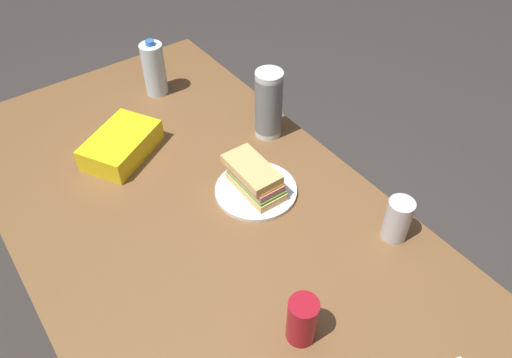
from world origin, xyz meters
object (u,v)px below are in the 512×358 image
(dining_table, at_px, (212,245))
(water_bottle_tall, at_px, (154,69))
(paper_plate, at_px, (256,190))
(soda_can_red, at_px, (302,320))
(sandwich, at_px, (255,178))
(soda_can_silver, at_px, (398,220))
(plastic_cup_stack, at_px, (269,104))
(chip_bag, at_px, (121,145))

(dining_table, relative_size, water_bottle_tall, 8.97)
(paper_plate, bearing_deg, soda_can_red, 156.49)
(sandwich, bearing_deg, water_bottle_tall, -1.11)
(soda_can_silver, bearing_deg, plastic_cup_stack, 0.92)
(sandwich, xyz_separation_m, water_bottle_tall, (0.59, -0.01, 0.04))
(soda_can_silver, bearing_deg, dining_table, 49.94)
(dining_table, relative_size, soda_can_red, 14.53)
(water_bottle_tall, bearing_deg, paper_plate, 179.07)
(paper_plate, bearing_deg, water_bottle_tall, -0.93)
(paper_plate, relative_size, soda_can_red, 1.88)
(paper_plate, distance_m, soda_can_red, 0.45)
(soda_can_red, height_order, water_bottle_tall, water_bottle_tall)
(sandwich, height_order, water_bottle_tall, water_bottle_tall)
(water_bottle_tall, bearing_deg, dining_table, 164.04)
(soda_can_red, xyz_separation_m, soda_can_silver, (0.07, -0.37, 0.00))
(sandwich, distance_m, water_bottle_tall, 0.59)
(water_bottle_tall, bearing_deg, plastic_cup_stack, -156.74)
(soda_can_red, xyz_separation_m, plastic_cup_stack, (0.60, -0.36, 0.05))
(dining_table, distance_m, sandwich, 0.22)
(soda_can_red, bearing_deg, sandwich, -23.11)
(soda_can_red, relative_size, chip_bag, 0.53)
(water_bottle_tall, height_order, soda_can_silver, water_bottle_tall)
(soda_can_red, bearing_deg, dining_table, -1.22)
(soda_can_red, relative_size, water_bottle_tall, 0.62)
(chip_bag, distance_m, plastic_cup_stack, 0.46)
(paper_plate, bearing_deg, dining_table, 99.69)
(dining_table, relative_size, chip_bag, 7.71)
(sandwich, distance_m, plastic_cup_stack, 0.27)
(paper_plate, height_order, sandwich, sandwich)
(paper_plate, bearing_deg, sandwich, 26.07)
(paper_plate, height_order, soda_can_red, soda_can_red)
(dining_table, xyz_separation_m, plastic_cup_stack, (0.22, -0.35, 0.19))
(dining_table, distance_m, plastic_cup_stack, 0.46)
(soda_can_red, bearing_deg, plastic_cup_stack, -31.27)
(dining_table, relative_size, soda_can_silver, 14.53)
(dining_table, height_order, soda_can_red, soda_can_red)
(soda_can_red, height_order, soda_can_silver, same)
(paper_plate, height_order, soda_can_silver, soda_can_silver)
(sandwich, xyz_separation_m, chip_bag, (0.36, 0.23, -0.02))
(sandwich, relative_size, soda_can_red, 1.50)
(plastic_cup_stack, bearing_deg, sandwich, 134.76)
(sandwich, bearing_deg, paper_plate, -153.93)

